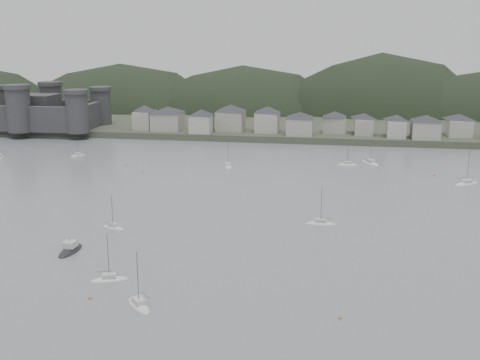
# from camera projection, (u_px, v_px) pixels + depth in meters

# --- Properties ---
(ground) EXTENTS (900.00, 900.00, 0.00)m
(ground) POSITION_uv_depth(u_px,v_px,m) (165.00, 317.00, 100.23)
(ground) COLOR slate
(ground) RESTS_ON ground
(far_shore_land) EXTENTS (900.00, 250.00, 3.00)m
(far_shore_land) POSITION_uv_depth(u_px,v_px,m) (297.00, 108.00, 382.34)
(far_shore_land) COLOR #383D2D
(far_shore_land) RESTS_ON ground
(forested_ridge) EXTENTS (851.55, 103.94, 102.57)m
(forested_ridge) POSITION_uv_depth(u_px,v_px,m) (302.00, 134.00, 360.06)
(forested_ridge) COLOR black
(forested_ridge) RESTS_ON ground
(castle) EXTENTS (66.00, 43.00, 20.00)m
(castle) POSITION_uv_depth(u_px,v_px,m) (36.00, 111.00, 289.56)
(castle) COLOR #353537
(castle) RESTS_ON far_shore_land
(waterfront_town) EXTENTS (451.48, 28.46, 12.92)m
(waterfront_town) POSITION_uv_depth(u_px,v_px,m) (391.00, 123.00, 265.40)
(waterfront_town) COLOR gray
(waterfront_town) RESTS_ON far_shore_land
(moored_fleet) EXTENTS (269.27, 161.26, 13.38)m
(moored_fleet) POSITION_uv_depth(u_px,v_px,m) (213.00, 209.00, 162.11)
(moored_fleet) COLOR silver
(moored_fleet) RESTS_ON ground
(motor_launch_far) EXTENTS (3.64, 9.24, 4.16)m
(motor_launch_far) POSITION_uv_depth(u_px,v_px,m) (70.00, 250.00, 130.62)
(motor_launch_far) COLOR black
(motor_launch_far) RESTS_ON ground
(mooring_buoys) EXTENTS (176.07, 112.94, 0.70)m
(mooring_buoys) POSITION_uv_depth(u_px,v_px,m) (230.00, 212.00, 160.07)
(mooring_buoys) COLOR #C26E40
(mooring_buoys) RESTS_ON ground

